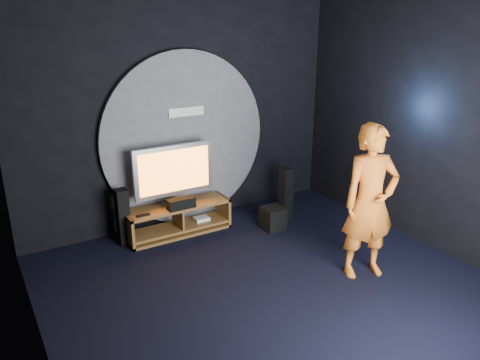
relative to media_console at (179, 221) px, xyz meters
name	(u,v)px	position (x,y,z in m)	size (l,w,h in m)	color
floor	(279,292)	(0.34, -2.05, -0.19)	(5.00, 5.00, 0.00)	black
back_wall	(183,108)	(0.34, 0.45, 1.56)	(5.00, 0.04, 3.50)	black
left_wall	(23,191)	(-2.16, -2.05, 1.56)	(0.04, 5.00, 3.50)	black
right_wall	(439,121)	(2.84, -2.05, 1.56)	(0.04, 5.00, 3.50)	black
wall_disc_panel	(186,139)	(0.34, 0.39, 1.11)	(2.60, 0.11, 2.60)	#515156
media_console	(179,221)	(0.00, 0.00, 0.00)	(1.54, 0.45, 0.45)	brown
tv	(174,172)	(-0.01, 0.07, 0.74)	(1.19, 0.22, 0.88)	#B5B6BD
center_speaker	(181,203)	(-0.01, -0.15, 0.33)	(0.40, 0.15, 0.15)	black
remote	(143,215)	(-0.56, -0.12, 0.27)	(0.18, 0.05, 0.02)	black
tower_speaker_left	(123,217)	(-0.79, 0.09, 0.21)	(0.16, 0.18, 0.81)	black
tower_speaker_right	(286,193)	(1.71, -0.31, 0.21)	(0.16, 0.18, 0.81)	black
subwoofer	(273,218)	(1.27, -0.59, -0.02)	(0.31, 0.31, 0.34)	black
player	(370,202)	(1.51, -2.23, 0.75)	(0.69, 0.45, 1.90)	orange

